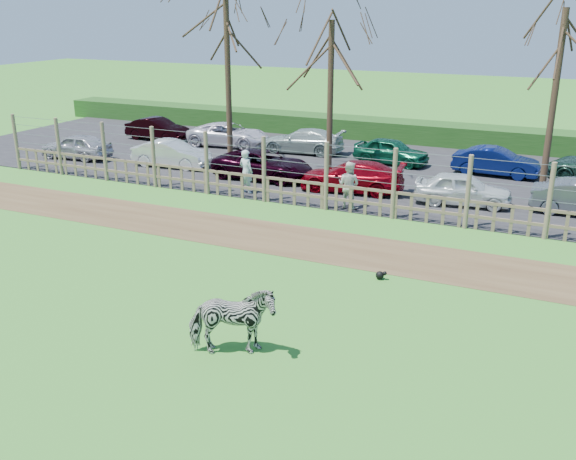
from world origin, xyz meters
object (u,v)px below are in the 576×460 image
at_px(car_2, 263,165).
at_px(tree_mid, 331,60).
at_px(tree_right, 560,56).
at_px(car_11, 496,162).
at_px(car_3, 352,176).
at_px(car_8, 229,134).
at_px(zebra, 232,321).
at_px(visitor_b, 349,185).
at_px(crow, 380,275).
at_px(tree_left, 227,40).
at_px(car_7, 158,129).
at_px(car_0, 76,146).
at_px(visitor_a, 246,171).
at_px(car_4, 463,189).
at_px(car_10, 391,151).
at_px(car_9, 303,141).
at_px(car_1, 172,154).

bearing_deg(car_2, tree_mid, -39.87).
bearing_deg(tree_right, car_11, 141.17).
height_order(car_3, car_8, same).
height_order(zebra, visitor_b, visitor_b).
xyz_separation_m(tree_right, crow, (-3.34, -11.29, -5.12)).
xyz_separation_m(tree_left, car_7, (-6.60, 3.57, -4.98)).
bearing_deg(tree_right, tree_mid, -176.82).
bearing_deg(car_8, car_0, 131.22).
bearing_deg(car_7, car_11, -88.82).
bearing_deg(visitor_a, visitor_b, -168.48).
relative_size(zebra, car_4, 0.52).
height_order(visitor_b, car_10, visitor_b).
bearing_deg(tree_mid, car_9, 131.18).
xyz_separation_m(tree_left, car_0, (-7.48, -1.85, -4.98)).
relative_size(car_1, car_3, 0.88).
xyz_separation_m(tree_right, car_0, (-20.98, -3.35, -4.60)).
xyz_separation_m(tree_right, car_8, (-15.74, 2.31, -4.60)).
bearing_deg(car_11, car_1, 110.04).
distance_m(car_0, car_3, 14.05).
xyz_separation_m(tree_right, car_3, (-6.93, -3.35, -4.60)).
height_order(tree_mid, car_9, tree_mid).
xyz_separation_m(tree_mid, car_0, (-11.98, -2.85, -4.23)).
distance_m(crow, car_7, 21.44).
xyz_separation_m(tree_left, car_11, (11.44, 3.16, -4.98)).
bearing_deg(car_0, tree_mid, 99.51).
xyz_separation_m(car_2, car_8, (-4.69, 5.35, 0.00)).
xyz_separation_m(crow, car_1, (-12.49, 8.44, 0.52)).
distance_m(car_2, car_11, 10.14).
height_order(tree_right, car_2, tree_right).
bearing_deg(car_10, zebra, -167.13).
bearing_deg(car_9, visitor_a, 2.25).
height_order(car_1, car_3, same).
relative_size(tree_right, car_7, 2.02).
bearing_deg(crow, car_0, 155.79).
bearing_deg(car_11, visitor_a, 131.13).
distance_m(car_7, car_10, 13.30).
distance_m(car_4, car_9, 10.65).
relative_size(zebra, car_7, 0.51).
bearing_deg(car_7, tree_mid, -100.56).
xyz_separation_m(tree_mid, crow, (5.66, -10.79, -4.75)).
relative_size(car_2, car_9, 1.04).
relative_size(tree_left, car_8, 1.82).
relative_size(car_4, car_8, 0.82).
bearing_deg(car_7, car_2, -116.96).
height_order(zebra, car_4, zebra).
distance_m(zebra, car_3, 13.23).
relative_size(visitor_b, car_2, 0.40).
height_order(tree_left, zebra, tree_left).
bearing_deg(tree_mid, tree_right, 3.18).
bearing_deg(car_4, zebra, 161.91).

